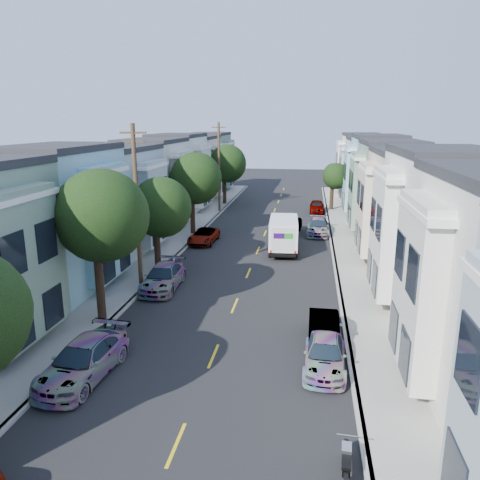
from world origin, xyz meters
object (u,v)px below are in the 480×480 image
Objects in this scene: utility_pole_near at (137,208)px; utility_pole_far at (219,167)px; tree_d at (195,179)px; tree_e at (227,164)px; tree_b at (100,216)px; parked_left_d at (204,236)px; parked_right_a at (325,355)px; parked_right_c at (318,227)px; tree_c at (160,208)px; parked_right_d at (317,207)px; parked_left_c at (163,277)px; parked_left_b at (83,361)px; tree_far_r at (335,177)px; parked_right_b at (324,330)px; fedex_truck at (284,233)px; lead_sedan at (290,226)px; motorcycle at (346,463)px.

utility_pole_near is 1.00× the size of utility_pole_far.
tree_d is 1.01× the size of tree_e.
tree_b is 36.07m from tree_e.
utility_pole_near reaches higher than parked_left_d.
parked_right_c reaches higher than parked_right_a.
parked_left_d is at bearing 79.26° from tree_c.
parked_right_d is (11.20, 12.73, -4.53)m from tree_d.
parked_left_c is (1.40, 5.23, -4.92)m from tree_b.
parked_left_c is at bearing 7.01° from utility_pole_near.
tree_d is at bearing 98.09° from parked_left_b.
tree_b reaches higher than tree_far_r.
fedex_truck is at bearing 100.24° from parked_right_b.
tree_e is at bearing 128.87° from parked_right_c.
parked_right_a is at bearing -83.89° from fedex_truck.
parked_right_a is at bearing -36.52° from utility_pole_near.
tree_d reaches higher than parked_right_a.
fedex_truck is 6.22m from lead_sedan.
utility_pole_far is 4.69× the size of motorcycle.
parked_right_a is at bearing -74.09° from tree_e.
parked_left_b is at bearing -87.80° from utility_pole_far.
tree_d is 16.42m from tree_e.
lead_sedan reaches higher than motorcycle.
utility_pole_near is 2.26× the size of parked_left_d.
utility_pole_near reaches higher than parked_right_d.
parked_right_b is 22.34m from parked_right_c.
tree_e is 17.66m from lead_sedan.
utility_pole_near reaches higher than motorcycle.
tree_d is 11.42m from utility_pole_far.
tree_d is 1.56× the size of parked_left_c.
fedex_truck is 21.74m from parked_left_b.
motorcycle is (0.46, -30.91, -0.27)m from parked_right_c.
tree_b reaches higher than tree_e.
tree_far_r reaches higher than motorcycle.
utility_pole_far is at bearing 114.98° from fedex_truck.
motorcycle is at bearing -75.27° from lead_sedan.
parked_right_b is at bearing -70.70° from utility_pole_far.
parked_right_c is (-1.99, -12.57, -3.29)m from tree_far_r.
utility_pole_far is 2.40× the size of parked_right_a.
tree_far_r is 1.26× the size of parked_left_d.
tree_c is at bearing 90.00° from tree_b.
fedex_truck is at bearing 101.11° from parked_right_a.
tree_b is 1.87× the size of lead_sedan.
tree_b reaches higher than lead_sedan.
tree_e is (0.00, 26.72, 0.73)m from tree_c.
fedex_truck reaches higher than parked_right_d.
parked_right_c is (2.59, 0.12, 0.00)m from lead_sedan.
parked_right_c is 1.12× the size of parked_right_d.
tree_c is at bearing -131.38° from parked_right_c.
fedex_truck is 1.35× the size of parked_right_d.
parked_right_a is (9.80, -8.47, -0.10)m from parked_left_c.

